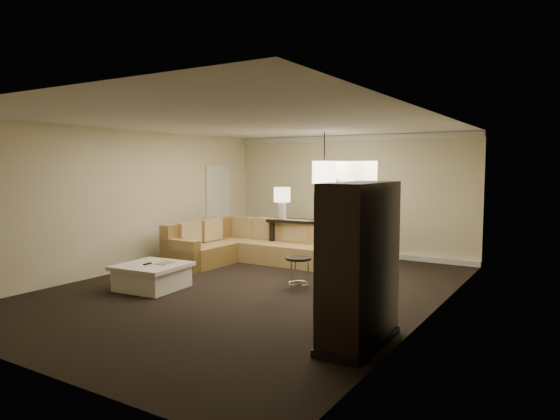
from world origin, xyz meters
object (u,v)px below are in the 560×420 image
Objects in this scene: console_table at (321,238)px; armoire at (359,268)px; person at (337,211)px; sectional_sofa at (251,246)px; coffee_table at (152,276)px; drink_table at (298,266)px.

armoire is at bearing -64.72° from console_table.
sectional_sofa is at bearing 81.78° from person.
armoire is (4.03, -0.66, 0.69)m from coffee_table.
armoire reaches higher than coffee_table.
person is at bearing 70.46° from sectional_sofa.
console_table is 2.41m from drink_table.
armoire is (2.65, -4.22, 0.36)m from console_table.
drink_table is (2.13, 1.28, 0.17)m from coffee_table.
armoire is 2.76m from drink_table.
armoire is at bearing 129.15° from person.
sectional_sofa is 2.68× the size of coffee_table.
sectional_sofa is 2.52m from drink_table.
sectional_sofa is 2.66m from person.
drink_table is 4.14m from person.
armoire is at bearing -45.59° from drink_table.
console_table is 1.22× the size of person.
armoire is at bearing -9.27° from coffee_table.
console_table is at bearing 68.85° from coffee_table.
console_table is (1.28, 0.79, 0.18)m from sectional_sofa.
person reaches higher than coffee_table.
coffee_table is 5.36m from person.
armoire is 0.96× the size of person.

